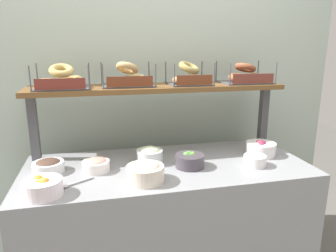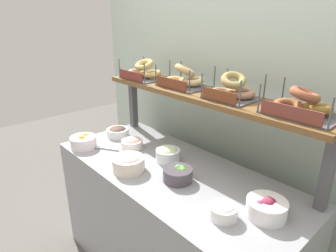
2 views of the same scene
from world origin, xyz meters
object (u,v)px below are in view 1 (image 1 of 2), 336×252
bowl_potato_salad (145,172)px  bagel_basket_plain (127,78)px  bagel_basket_sesame (62,80)px  bowl_scallion_spread (150,155)px  bowl_chocolate_spread (48,166)px  bowl_cream_cheese (255,159)px  serving_spoon_near_plate (72,184)px  bowl_veggie_mix (190,160)px  bowl_fruit_salad (43,187)px  bowl_beet_salad (261,148)px  bagel_basket_everything (189,77)px  bowl_lox_spread (96,165)px  bagel_basket_cinnamon_raisin (245,76)px

bowl_potato_salad → bagel_basket_plain: bagel_basket_plain is taller
bagel_basket_sesame → bagel_basket_plain: size_ratio=0.99×
bowl_scallion_spread → bowl_chocolate_spread: bowl_scallion_spread is taller
bowl_cream_cheese → serving_spoon_near_plate: bowl_cream_cheese is taller
bowl_cream_cheese → bagel_basket_sesame: bearing=160.4°
bowl_veggie_mix → serving_spoon_near_plate: bowl_veggie_mix is taller
bowl_fruit_salad → bowl_chocolate_spread: (-0.01, 0.29, -0.01)m
bowl_beet_salad → serving_spoon_near_plate: size_ratio=1.14×
bowl_fruit_salad → bowl_potato_salad: (0.48, 0.05, 0.01)m
bowl_potato_salad → bagel_basket_plain: size_ratio=0.61×
serving_spoon_near_plate → bagel_basket_everything: bearing=30.4°
bowl_scallion_spread → bowl_potato_salad: bearing=-104.9°
bowl_fruit_salad → bagel_basket_plain: size_ratio=0.57×
bowl_scallion_spread → bowl_fruit_salad: (-0.55, -0.30, -0.01)m
bowl_veggie_mix → bowl_fruit_salad: bearing=-166.3°
bowl_chocolate_spread → bagel_basket_sesame: size_ratio=0.53×
bowl_veggie_mix → bowl_beet_salad: bowl_beet_salad is taller
bagel_basket_sesame → bowl_fruit_salad: bearing=-98.8°
bowl_lox_spread → bagel_basket_everything: bearing=23.9°
bagel_basket_everything → bowl_potato_salad: bearing=-128.2°
bowl_potato_salad → bagel_basket_cinnamon_raisin: (0.76, 0.46, 0.42)m
bowl_cream_cheese → bowl_veggie_mix: (-0.37, 0.07, 0.00)m
bowl_chocolate_spread → bowl_lox_spread: (0.25, -0.05, 0.00)m
bagel_basket_everything → serving_spoon_near_plate: bearing=-149.6°
bowl_scallion_spread → bowl_beet_salad: (0.70, -0.03, -0.00)m
bowl_scallion_spread → bagel_basket_everything: size_ratio=0.59×
bowl_cream_cheese → bowl_beet_salad: (0.12, 0.16, 0.01)m
bowl_cream_cheese → bagel_basket_sesame: size_ratio=0.41×
bagel_basket_sesame → bagel_basket_cinnamon_raisin: size_ratio=0.96×
serving_spoon_near_plate → bagel_basket_sesame: size_ratio=0.52×
bowl_veggie_mix → serving_spoon_near_plate: size_ratio=1.02×
bowl_potato_salad → bagel_basket_cinnamon_raisin: bearing=31.6°
bowl_scallion_spread → bowl_lox_spread: bowl_scallion_spread is taller
bagel_basket_cinnamon_raisin → serving_spoon_near_plate: bearing=-159.1°
bowl_cream_cheese → bowl_potato_salad: bowl_potato_salad is taller
bowl_veggie_mix → bowl_fruit_salad: 0.79m
bowl_fruit_salad → bagel_basket_everything: bearing=31.0°
bowl_cream_cheese → bowl_scallion_spread: 0.61m
bowl_veggie_mix → bowl_chocolate_spread: 0.78m
bowl_cream_cheese → bowl_beet_salad: bowl_beet_salad is taller
bagel_basket_plain → bagel_basket_cinnamon_raisin: (0.78, -0.02, -0.00)m
bowl_chocolate_spread → bagel_basket_cinnamon_raisin: size_ratio=0.51×
bowl_fruit_salad → bagel_basket_cinnamon_raisin: size_ratio=0.55×
bowl_beet_salad → bagel_basket_plain: bagel_basket_plain is taller
bagel_basket_sesame → bagel_basket_plain: 0.38m
bowl_fruit_salad → serving_spoon_near_plate: (0.12, 0.08, -0.03)m
bagel_basket_cinnamon_raisin → bagel_basket_plain: bearing=178.9°
bowl_cream_cheese → bagel_basket_sesame: (-1.06, 0.38, 0.44)m
bowl_beet_salad → serving_spoon_near_plate: bearing=-170.7°
bagel_basket_sesame → bagel_basket_cinnamon_raisin: bearing=1.0°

